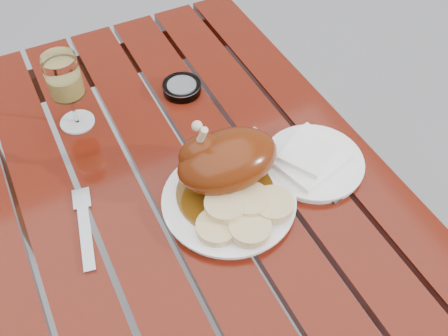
% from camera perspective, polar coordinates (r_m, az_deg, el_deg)
% --- Properties ---
extents(table, '(0.80, 1.20, 0.75)m').
position_cam_1_polar(table, '(1.28, -3.65, -13.34)').
color(table, '#62180B').
rests_on(table, ground).
extents(dinner_plate, '(0.30, 0.30, 0.02)m').
position_cam_1_polar(dinner_plate, '(0.94, 0.57, -3.78)').
color(dinner_plate, white).
rests_on(dinner_plate, table).
extents(roast_duck, '(0.21, 0.19, 0.14)m').
position_cam_1_polar(roast_duck, '(0.92, -0.00, 0.84)').
color(roast_duck, '#58310A').
rests_on(roast_duck, dinner_plate).
extents(bread_dumplings, '(0.19, 0.13, 0.03)m').
position_cam_1_polar(bread_dumplings, '(0.89, 2.19, -5.09)').
color(bread_dumplings, '#E1BF89').
rests_on(bread_dumplings, dinner_plate).
extents(wine_glass, '(0.09, 0.09, 0.17)m').
position_cam_1_polar(wine_glass, '(1.08, -17.38, 8.27)').
color(wine_glass, tan).
rests_on(wine_glass, table).
extents(side_plate, '(0.26, 0.26, 0.02)m').
position_cam_1_polar(side_plate, '(1.01, 10.18, 0.61)').
color(side_plate, white).
rests_on(side_plate, table).
extents(napkin, '(0.16, 0.15, 0.01)m').
position_cam_1_polar(napkin, '(1.00, 9.51, 1.31)').
color(napkin, white).
rests_on(napkin, side_plate).
extents(ashtray, '(0.11, 0.11, 0.02)m').
position_cam_1_polar(ashtray, '(1.16, -4.84, 9.13)').
color(ashtray, '#B2B7BC').
rests_on(ashtray, table).
extents(fork, '(0.05, 0.17, 0.01)m').
position_cam_1_polar(fork, '(0.94, -15.55, -6.98)').
color(fork, gray).
rests_on(fork, table).
extents(knife, '(0.07, 0.21, 0.01)m').
position_cam_1_polar(knife, '(1.00, 8.48, -0.15)').
color(knife, gray).
rests_on(knife, table).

